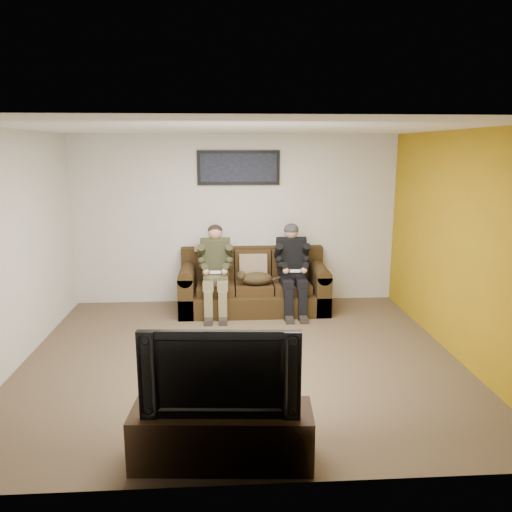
{
  "coord_description": "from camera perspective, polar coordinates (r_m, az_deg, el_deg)",
  "views": [
    {
      "loc": [
        -0.18,
        -5.43,
        2.4
      ],
      "look_at": [
        0.24,
        1.2,
        0.95
      ],
      "focal_mm": 35.0,
      "sensor_mm": 36.0,
      "label": 1
    }
  ],
  "objects": [
    {
      "name": "wall_right",
      "position": [
        6.15,
        22.23,
        1.1
      ],
      "size": [
        0.0,
        4.5,
        4.5
      ],
      "primitive_type": "plane",
      "rotation": [
        1.57,
        0.0,
        -1.57
      ],
      "color": "beige",
      "rests_on": "ground"
    },
    {
      "name": "person_left",
      "position": [
        7.27,
        -4.65,
        -1.04
      ],
      "size": [
        0.51,
        0.87,
        1.29
      ],
      "color": "olive",
      "rests_on": "sofa"
    },
    {
      "name": "throw_pillow",
      "position": [
        7.52,
        -0.32,
        -1.26
      ],
      "size": [
        0.42,
        0.2,
        0.41
      ],
      "primitive_type": "cube",
      "rotation": [
        -0.21,
        0.0,
        0.0
      ],
      "color": "#816D54",
      "rests_on": "sofa"
    },
    {
      "name": "person_right",
      "position": [
        7.34,
        4.17,
        -0.88
      ],
      "size": [
        0.51,
        0.86,
        1.3
      ],
      "color": "black",
      "rests_on": "sofa"
    },
    {
      "name": "wall_back",
      "position": [
        7.76,
        -2.29,
        4.15
      ],
      "size": [
        5.0,
        0.0,
        5.0
      ],
      "primitive_type": "plane",
      "rotation": [
        1.57,
        0.0,
        0.0
      ],
      "color": "beige",
      "rests_on": "ground"
    },
    {
      "name": "throw_blanket",
      "position": [
        7.69,
        -5.36,
        0.95
      ],
      "size": [
        0.45,
        0.22,
        0.08
      ],
      "primitive_type": "cube",
      "color": "tan",
      "rests_on": "sofa"
    },
    {
      "name": "sofa",
      "position": [
        7.56,
        -0.3,
        -3.53
      ],
      "size": [
        2.18,
        0.94,
        0.89
      ],
      "color": "#30210E",
      "rests_on": "ground"
    },
    {
      "name": "television",
      "position": [
        3.84,
        -4.03,
        -12.67
      ],
      "size": [
        1.19,
        0.24,
        0.68
      ],
      "primitive_type": "imported",
      "rotation": [
        0.0,
        0.0,
        -0.07
      ],
      "color": "black",
      "rests_on": "tv_stand"
    },
    {
      "name": "wall_left",
      "position": [
        6.01,
        -26.3,
        0.48
      ],
      "size": [
        0.0,
        4.5,
        4.5
      ],
      "primitive_type": "plane",
      "rotation": [
        1.57,
        0.0,
        1.57
      ],
      "color": "beige",
      "rests_on": "ground"
    },
    {
      "name": "tv_stand",
      "position": [
        4.11,
        -3.91,
        -19.77
      ],
      "size": [
        1.42,
        0.54,
        0.44
      ],
      "primitive_type": "cube",
      "rotation": [
        0.0,
        0.0,
        -0.07
      ],
      "color": "black",
      "rests_on": "ground"
    },
    {
      "name": "wall_front",
      "position": [
        3.37,
        -0.44,
        -6.7
      ],
      "size": [
        5.0,
        0.0,
        5.0
      ],
      "primitive_type": "plane",
      "rotation": [
        -1.57,
        0.0,
        0.0
      ],
      "color": "beige",
      "rests_on": "ground"
    },
    {
      "name": "ceiling",
      "position": [
        5.44,
        -1.82,
        14.42
      ],
      "size": [
        5.0,
        5.0,
        0.0
      ],
      "primitive_type": "plane",
      "rotation": [
        3.14,
        0.0,
        0.0
      ],
      "color": "silver",
      "rests_on": "ground"
    },
    {
      "name": "cat",
      "position": [
        7.26,
        -0.1,
        -2.56
      ],
      "size": [
        0.66,
        0.26,
        0.24
      ],
      "color": "#46361B",
      "rests_on": "sofa"
    },
    {
      "name": "accent_wall_right",
      "position": [
        6.15,
        22.14,
        1.1
      ],
      "size": [
        0.0,
        4.5,
        4.5
      ],
      "primitive_type": "plane",
      "rotation": [
        1.57,
        0.0,
        -1.57
      ],
      "color": "#A77F10",
      "rests_on": "ground"
    },
    {
      "name": "framed_poster",
      "position": [
        7.66,
        -2.0,
        10.05
      ],
      "size": [
        1.25,
        0.05,
        0.52
      ],
      "color": "black",
      "rests_on": "wall_back"
    },
    {
      "name": "floor",
      "position": [
        5.94,
        -1.65,
        -11.52
      ],
      "size": [
        5.0,
        5.0,
        0.0
      ],
      "primitive_type": "plane",
      "color": "brown",
      "rests_on": "ground"
    }
  ]
}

